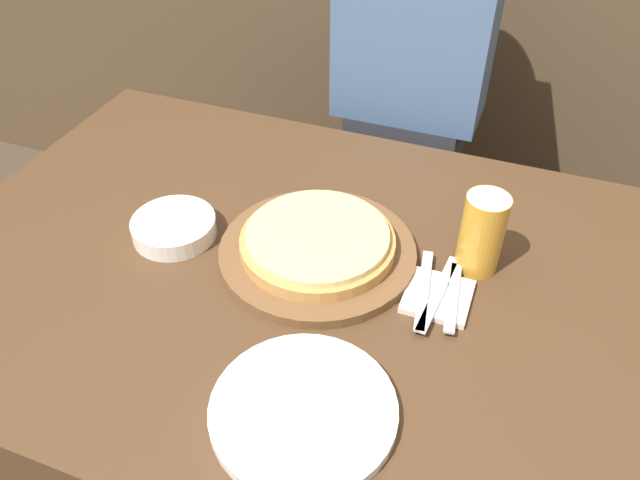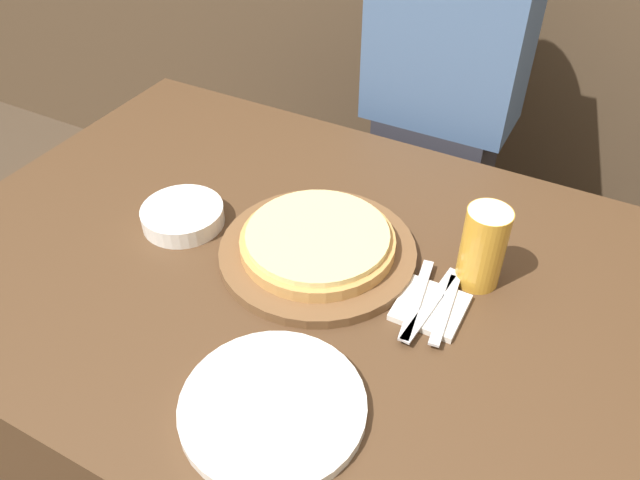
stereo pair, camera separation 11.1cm
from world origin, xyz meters
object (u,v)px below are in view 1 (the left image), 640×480
side_bowl (175,226)px  spoon (453,297)px  beer_glass (483,230)px  fork (424,289)px  dinner_knife (438,293)px  diner_person (406,127)px  pizza_on_board (320,247)px  dinner_plate (303,410)px

side_bowl → spoon: side_bowl is taller
beer_glass → fork: size_ratio=0.78×
dinner_knife → diner_person: size_ratio=0.14×
pizza_on_board → side_bowl: 0.28m
dinner_plate → pizza_on_board: bearing=106.6°
side_bowl → dinner_knife: bearing=0.7°
side_bowl → diner_person: bearing=66.7°
pizza_on_board → spoon: 0.25m
side_bowl → fork: 0.48m
pizza_on_board → spoon: pizza_on_board is taller
pizza_on_board → fork: size_ratio=1.86×
pizza_on_board → diner_person: diner_person is taller
pizza_on_board → dinner_plate: size_ratio=1.34×
diner_person → fork: bearing=-73.6°
side_bowl → diner_person: size_ratio=0.12×
spoon → beer_glass: bearing=79.3°
side_bowl → fork: size_ratio=0.82×
dinner_plate → diner_person: diner_person is taller
beer_glass → spoon: bearing=-100.7°
beer_glass → side_bowl: size_ratio=0.95×
beer_glass → dinner_knife: (-0.05, -0.11, -0.07)m
beer_glass → dinner_knife: beer_glass is taller
spoon → diner_person: size_ratio=0.12×
pizza_on_board → spoon: (0.25, -0.03, -0.01)m
fork → dinner_knife: same height
pizza_on_board → side_bowl: size_ratio=2.26×
pizza_on_board → spoon: bearing=-6.9°
diner_person → beer_glass: bearing=-64.4°
beer_glass → diner_person: diner_person is taller
dinner_knife → diner_person: diner_person is taller
fork → beer_glass: bearing=56.6°
side_bowl → spoon: size_ratio=0.96×
pizza_on_board → diner_person: size_ratio=0.27×
dinner_plate → side_bowl: bearing=142.8°
side_bowl → dinner_knife: size_ratio=0.82×
dinner_knife → diner_person: 0.70m
dinner_plate → fork: (0.10, 0.29, 0.01)m
dinner_plate → spoon: dinner_plate is taller
beer_glass → fork: bearing=-123.4°
beer_glass → dinner_knife: size_ratio=0.78×
diner_person → spoon: bearing=-69.6°
dinner_knife → side_bowl: bearing=-179.3°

